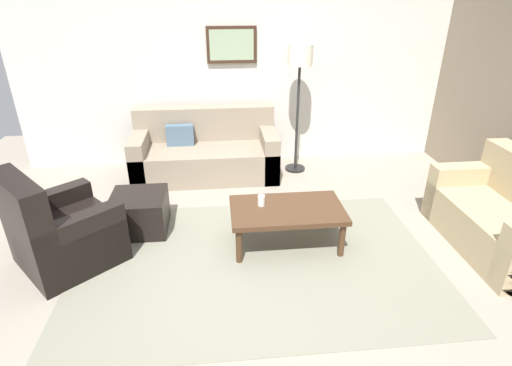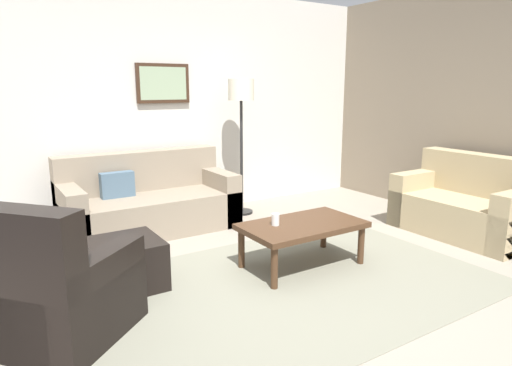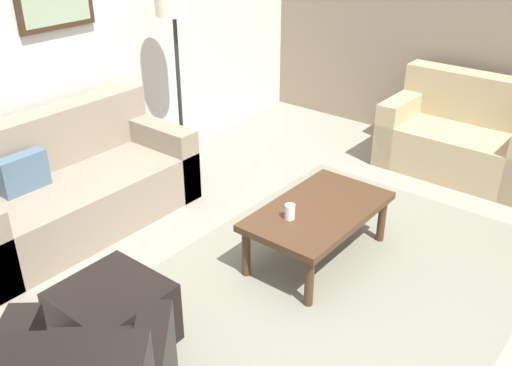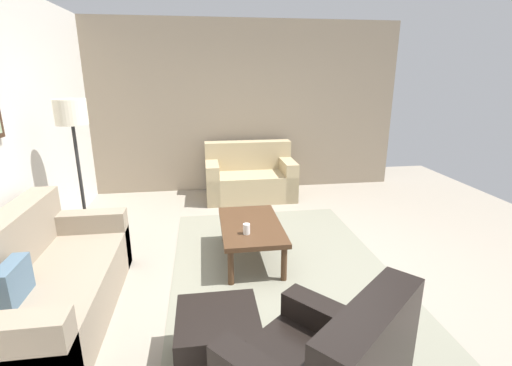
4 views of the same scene
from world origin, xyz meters
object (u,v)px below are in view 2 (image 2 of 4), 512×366
lamp_standing (241,104)px  framed_artwork (163,83)px  coffee_table (302,228)px  armchair_leather (52,296)px  couch_main (147,204)px  cup (275,219)px  couch_loveseat (468,207)px  ottoman (126,264)px

lamp_standing → framed_artwork: size_ratio=2.58×
lamp_standing → coffee_table: bearing=-103.7°
framed_artwork → armchair_leather: bearing=-126.2°
couch_main → cup: size_ratio=17.95×
cup → couch_loveseat: bearing=-8.0°
ottoman → cup: bearing=-15.6°
armchair_leather → framed_artwork: framed_artwork is taller
couch_loveseat → ottoman: couch_loveseat is taller
couch_loveseat → couch_main: bearing=144.7°
couch_loveseat → cup: (-2.39, 0.34, 0.16)m
couch_main → cup: (0.57, -1.75, 0.16)m
armchair_leather → framed_artwork: size_ratio=1.70×
armchair_leather → cup: 1.89m
ottoman → framed_artwork: 2.57m
cup → ottoman: bearing=164.4°
ottoman → coffee_table: 1.56m
cup → framed_artwork: size_ratio=0.16×
coffee_table → lamp_standing: 2.14m
couch_loveseat → armchair_leather: size_ratio=1.25×
ottoman → coffee_table: (1.49, -0.43, 0.16)m
coffee_table → framed_artwork: framed_artwork is taller
couch_loveseat → cup: size_ratio=13.34×
couch_main → ottoman: size_ratio=3.40×
coffee_table → cup: bearing=162.6°
couch_main → couch_loveseat: 3.62m
armchair_leather → coffee_table: (2.12, 0.11, 0.05)m
lamp_standing → framed_artwork: bearing=152.9°
armchair_leather → ottoman: armchair_leather is taller
coffee_table → cup: 0.28m
cup → framed_artwork: bearing=94.1°
couch_main → coffee_table: size_ratio=1.73×
couch_loveseat → lamp_standing: (-1.70, 2.07, 1.11)m
armchair_leather → lamp_standing: (2.56, 1.92, 1.10)m
couch_main → framed_artwork: (0.41, 0.41, 1.36)m
framed_artwork → couch_main: bearing=-135.4°
lamp_standing → armchair_leather: bearing=-143.2°
cup → lamp_standing: size_ratio=0.06×
cup → coffee_table: bearing=-17.4°
couch_main → ottoman: couch_main is taller
armchair_leather → lamp_standing: 3.39m
cup → lamp_standing: bearing=68.4°
coffee_table → cup: size_ratio=10.37×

